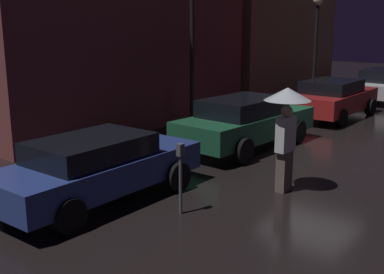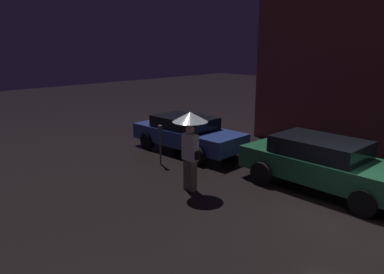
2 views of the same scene
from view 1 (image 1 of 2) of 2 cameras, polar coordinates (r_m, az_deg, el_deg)
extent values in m
plane|color=black|center=(13.83, 14.31, -1.13)|extent=(60.00, 60.00, 0.00)
cube|color=#8C664C|center=(23.79, 9.19, 12.54)|extent=(7.91, 3.00, 6.18)
cube|color=navy|center=(9.46, -10.94, -3.95)|extent=(4.35, 1.79, 0.56)
cube|color=black|center=(9.22, -11.90, -1.30)|extent=(2.28, 1.53, 0.41)
cylinder|color=black|center=(10.97, -8.26, -2.96)|extent=(0.61, 0.22, 0.61)
cylinder|color=black|center=(9.85, -1.77, -4.72)|extent=(0.61, 0.22, 0.61)
cylinder|color=black|center=(9.49, -20.34, -6.30)|extent=(0.61, 0.22, 0.61)
cylinder|color=black|center=(8.17, -14.40, -9.05)|extent=(0.61, 0.22, 0.61)
cube|color=#1E5638|center=(13.28, 6.44, 1.43)|extent=(4.55, 1.83, 0.62)
cube|color=black|center=(13.03, 6.06, 3.62)|extent=(2.38, 1.57, 0.46)
cylinder|color=black|center=(14.94, 6.63, 1.55)|extent=(0.65, 0.22, 0.65)
cylinder|color=black|center=(14.11, 12.43, 0.62)|extent=(0.65, 0.22, 0.65)
cylinder|color=black|center=(12.75, -0.27, -0.41)|extent=(0.65, 0.22, 0.65)
cylinder|color=black|center=(11.76, 6.12, -1.68)|extent=(0.65, 0.22, 0.65)
cube|color=maroon|center=(18.18, 16.37, 4.17)|extent=(4.41, 1.95, 0.65)
cube|color=black|center=(17.95, 16.26, 5.80)|extent=(2.32, 1.67, 0.43)
cylinder|color=black|center=(19.81, 15.49, 3.99)|extent=(0.60, 0.22, 0.60)
cylinder|color=black|center=(19.16, 20.41, 3.33)|extent=(0.60, 0.22, 0.60)
cylinder|color=black|center=(17.42, 11.79, 2.96)|extent=(0.60, 0.22, 0.60)
cylinder|color=black|center=(16.67, 17.28, 2.17)|extent=(0.60, 0.22, 0.60)
cylinder|color=black|center=(24.81, 21.04, 5.40)|extent=(0.61, 0.22, 0.61)
cylinder|color=black|center=(22.12, 18.59, 4.72)|extent=(0.61, 0.22, 0.61)
cube|color=#66564C|center=(9.98, 10.85, -4.01)|extent=(0.33, 0.22, 0.85)
cube|color=white|center=(9.78, 11.05, 0.33)|extent=(0.47, 0.23, 0.71)
sphere|color=tan|center=(9.68, 11.17, 3.02)|extent=(0.23, 0.23, 0.23)
cylinder|color=black|center=(9.72, 11.12, 1.88)|extent=(0.02, 0.02, 0.82)
cone|color=silver|center=(9.63, 11.26, 5.03)|extent=(0.93, 0.93, 0.25)
cube|color=black|center=(10.03, 11.70, -0.40)|extent=(0.16, 0.11, 0.22)
cylinder|color=#4C5154|center=(8.62, -1.36, -5.72)|extent=(0.06, 0.06, 1.08)
cube|color=#4C5154|center=(8.43, -1.39, -1.53)|extent=(0.12, 0.10, 0.22)
cylinder|color=black|center=(15.30, 0.00, 9.28)|extent=(0.14, 0.14, 4.54)
cylinder|color=black|center=(21.76, 14.38, 9.49)|extent=(0.14, 0.14, 4.09)
sphere|color=#F9EAB7|center=(21.74, 14.73, 15.42)|extent=(0.41, 0.41, 0.41)
camera|label=2|loc=(15.33, 48.42, 10.82)|focal=35.00mm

